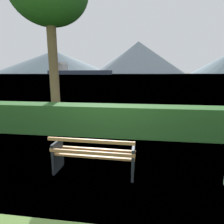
% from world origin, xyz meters
% --- Properties ---
extents(ground_plane, '(1400.00, 1400.00, 0.00)m').
position_xyz_m(ground_plane, '(0.00, 0.00, 0.00)').
color(ground_plane, '#567A38').
extents(water_surface, '(620.00, 620.00, 0.00)m').
position_xyz_m(water_surface, '(0.00, 308.59, 0.00)').
color(water_surface, slate).
rests_on(water_surface, ground_plane).
extents(park_bench, '(1.76, 0.62, 0.87)m').
position_xyz_m(park_bench, '(-0.00, -0.06, 0.43)').
color(park_bench, '#A0703F').
rests_on(park_bench, ground_plane).
extents(hedge_row, '(11.51, 0.84, 1.04)m').
position_xyz_m(hedge_row, '(0.00, 2.58, 0.52)').
color(hedge_row, '#285B23').
rests_on(hedge_row, ground_plane).
extents(cargo_ship_large, '(91.27, 36.32, 16.14)m').
position_xyz_m(cargo_ship_large, '(-83.65, 242.32, 4.51)').
color(cargo_ship_large, '#2D384C').
rests_on(cargo_ship_large, water_surface).
extents(distant_hills, '(822.95, 342.60, 85.93)m').
position_xyz_m(distant_hills, '(-50.65, 561.95, 37.15)').
color(distant_hills, slate).
rests_on(distant_hills, ground_plane).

